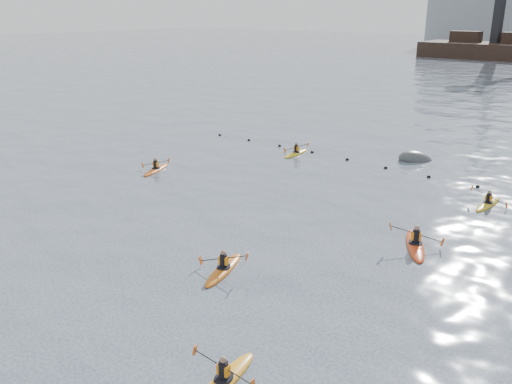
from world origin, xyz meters
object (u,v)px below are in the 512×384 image
at_px(kayaker_0, 224,269).
at_px(kayaker_2, 156,169).
at_px(kayaker_5, 296,153).
at_px(kayaker_1, 224,380).
at_px(kayaker_3, 488,204).
at_px(mooring_buoy, 415,160).
at_px(kayaker_4, 415,244).

xyz_separation_m(kayaker_0, kayaker_2, (-12.97, 7.56, -0.01)).
relative_size(kayaker_0, kayaker_5, 1.06).
xyz_separation_m(kayaker_1, kayaker_5, (-13.04, 21.80, -0.00)).
bearing_deg(kayaker_3, mooring_buoy, 141.10).
height_order(kayaker_1, kayaker_5, kayaker_5).
bearing_deg(kayaker_3, kayaker_2, -156.21).
bearing_deg(kayaker_4, mooring_buoy, -96.07).
bearing_deg(kayaker_2, kayaker_5, 42.59).
distance_m(kayaker_2, kayaker_5, 10.28).
distance_m(kayaker_0, kayaker_3, 15.70).
bearing_deg(mooring_buoy, kayaker_5, -151.33).
height_order(kayaker_4, mooring_buoy, kayaker_4).
relative_size(kayaker_2, kayaker_5, 0.99).
xyz_separation_m(kayaker_4, kayaker_5, (-13.34, 9.64, -0.02)).
bearing_deg(mooring_buoy, kayaker_2, -132.08).
xyz_separation_m(kayaker_2, kayaker_4, (17.94, -0.45, 0.02)).
height_order(kayaker_1, mooring_buoy, kayaker_1).
bearing_deg(kayaker_0, kayaker_3, 50.30).
height_order(kayaker_1, kayaker_4, kayaker_4).
height_order(kayaker_0, kayaker_4, kayaker_4).
distance_m(kayaker_2, mooring_buoy, 17.77).
relative_size(kayaker_1, mooring_buoy, 1.27).
xyz_separation_m(kayaker_0, kayaker_1, (4.67, -5.05, -0.00)).
height_order(kayaker_2, kayaker_5, kayaker_5).
relative_size(kayaker_4, kayaker_5, 1.13).
distance_m(kayaker_0, kayaker_4, 8.67).
xyz_separation_m(kayaker_3, mooring_buoy, (-6.80, 6.14, -0.09)).
distance_m(kayaker_5, mooring_buoy, 8.33).
relative_size(kayaker_2, mooring_buoy, 1.23).
bearing_deg(kayaker_3, kayaker_0, -108.29).
bearing_deg(kayaker_5, kayaker_0, -68.37).
xyz_separation_m(kayaker_1, kayaker_4, (0.30, 12.15, 0.02)).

